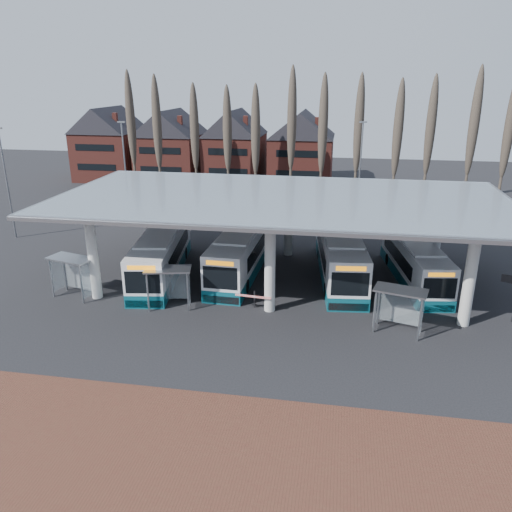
% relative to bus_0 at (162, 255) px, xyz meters
% --- Properties ---
extents(ground, '(140.00, 140.00, 0.00)m').
position_rel_bus_0_xyz_m(ground, '(9.04, -7.37, -1.60)').
color(ground, black).
rests_on(ground, ground).
extents(brick_strip, '(70.00, 10.00, 0.03)m').
position_rel_bus_0_xyz_m(brick_strip, '(9.04, -19.37, -1.59)').
color(brick_strip, '#4E2D1F').
rests_on(brick_strip, ground).
extents(station_canopy, '(32.00, 16.00, 6.34)m').
position_rel_bus_0_xyz_m(station_canopy, '(9.04, 0.63, 4.08)').
color(station_canopy, beige).
rests_on(station_canopy, ground).
extents(poplar_row, '(45.10, 1.10, 14.50)m').
position_rel_bus_0_xyz_m(poplar_row, '(9.04, 25.63, 7.17)').
color(poplar_row, '#473D33').
rests_on(poplar_row, ground).
extents(townhouse_row, '(36.80, 10.30, 12.25)m').
position_rel_bus_0_xyz_m(townhouse_row, '(-6.71, 36.63, 4.34)').
color(townhouse_row, '#5E261F').
rests_on(townhouse_row, ground).
extents(lamp_post_a, '(0.80, 0.16, 10.17)m').
position_rel_bus_0_xyz_m(lamp_post_a, '(-8.96, 14.63, 3.73)').
color(lamp_post_a, slate).
rests_on(lamp_post_a, ground).
extents(lamp_post_b, '(0.80, 0.16, 10.17)m').
position_rel_bus_0_xyz_m(lamp_post_b, '(15.04, 18.63, 3.73)').
color(lamp_post_b, slate).
rests_on(lamp_post_b, ground).
extents(lamp_post_d, '(0.80, 0.16, 10.17)m').
position_rel_bus_0_xyz_m(lamp_post_d, '(-16.96, 6.63, 3.73)').
color(lamp_post_d, slate).
rests_on(lamp_post_d, ground).
extents(bus_0, '(4.44, 12.49, 3.40)m').
position_rel_bus_0_xyz_m(bus_0, '(0.00, 0.00, 0.00)').
color(bus_0, silver).
rests_on(bus_0, ground).
extents(bus_1, '(3.04, 12.57, 3.47)m').
position_rel_bus_0_xyz_m(bus_1, '(5.90, 1.67, 0.03)').
color(bus_1, silver).
rests_on(bus_1, ground).
extents(bus_2, '(4.14, 13.00, 3.55)m').
position_rel_bus_0_xyz_m(bus_2, '(13.37, 2.06, 0.07)').
color(bus_2, silver).
rests_on(bus_2, ground).
extents(bus_3, '(4.07, 11.45, 3.12)m').
position_rel_bus_0_xyz_m(bus_3, '(18.85, 2.11, -0.13)').
color(bus_3, silver).
rests_on(bus_3, ground).
extents(shelter_0, '(3.37, 2.27, 2.86)m').
position_rel_bus_0_xyz_m(shelter_0, '(-4.53, -4.87, 0.48)').
color(shelter_0, gray).
rests_on(shelter_0, ground).
extents(shelter_1, '(3.20, 2.07, 2.74)m').
position_rel_bus_0_xyz_m(shelter_1, '(2.46, -5.41, 0.39)').
color(shelter_1, gray).
rests_on(shelter_1, ground).
extents(shelter_2, '(3.26, 2.20, 2.76)m').
position_rel_bus_0_xyz_m(shelter_2, '(16.97, -6.41, 0.41)').
color(shelter_2, gray).
rests_on(shelter_2, ground).
extents(barrier, '(2.38, 0.76, 1.19)m').
position_rel_bus_0_xyz_m(barrier, '(8.00, -5.07, -0.68)').
color(barrier, black).
rests_on(barrier, ground).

